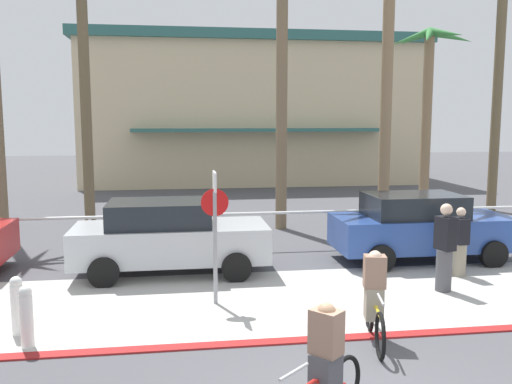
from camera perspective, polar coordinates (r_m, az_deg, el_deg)
The scene contains 19 objects.
ground_plane at distance 16.54m, azimuth -0.60°, elevation -4.77°, with size 80.00×80.00×0.00m, color #4C4C51.
sidewalk_strip at distance 11.02m, azimuth 3.44°, elevation -11.10°, with size 44.00×4.00×0.02m, color beige.
curb_paint at distance 9.19m, azimuth 6.04°, elevation -14.98°, with size 44.00×0.24×0.03m, color maroon.
building_backdrop at distance 33.87m, azimuth -1.15°, elevation 8.40°, with size 18.80×12.60×8.03m.
rail_fence at distance 14.92m, azimuth 0.15°, elevation -2.86°, with size 22.15×0.08×1.04m.
stop_sign_bike_lane at distance 10.38m, azimuth -4.29°, elevation -2.75°, with size 0.52×0.56×2.56m.
bollard_1 at distance 9.95m, azimuth -23.56°, elevation -10.73°, with size 0.20×0.20×1.00m.
bollard_2 at distance 9.37m, azimuth -22.73°, elevation -11.81°, with size 0.20×0.20×1.00m.
palm_tree_2 at distance 20.11m, azimuth -17.68°, elevation 17.75°, with size 3.30×3.53×9.66m.
palm_tree_3 at distance 17.96m, azimuth 2.69°, elevation 19.22°, with size 3.08×2.86×9.84m.
palm_tree_4 at distance 18.15m, azimuth 13.57°, elevation 17.95°, with size 2.98×3.15×9.24m.
palm_tree_5 at distance 21.31m, azimuth 17.49°, elevation 10.98°, with size 3.14×2.72×6.81m.
palm_tree_6 at distance 23.16m, azimuth 24.12°, elevation 14.75°, with size 2.96×3.10×9.51m.
car_silver_1 at distance 12.76m, azimuth -9.07°, elevation -4.57°, with size 4.40×2.02×1.69m.
car_blue_2 at distance 14.36m, azimuth 16.66°, elevation -3.44°, with size 4.40×2.02×1.69m.
cyclist_red_0 at distance 6.63m, azimuth 7.01°, elevation -17.84°, with size 1.40×1.26×1.50m.
cyclist_yellow_1 at distance 9.09m, azimuth 12.19°, elevation -10.80°, with size 0.43×1.80×1.50m.
pedestrian_0 at distance 13.23m, azimuth 20.37°, elevation -5.18°, with size 0.33×0.41×1.58m.
pedestrian_1 at distance 11.93m, azimuth 18.99°, elevation -5.79°, with size 0.39×0.46×1.84m.
Camera 1 is at (-2.12, -6.02, 3.53)m, focal length 38.53 mm.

